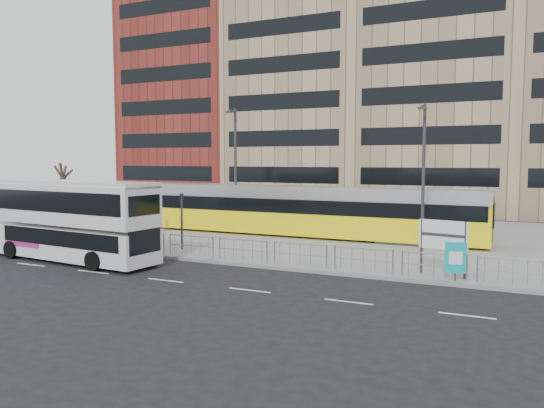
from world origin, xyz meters
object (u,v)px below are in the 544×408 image
at_px(lamp_post_west, 235,165).
at_px(lamp_post_east, 423,171).
at_px(traffic_light_west, 182,214).
at_px(bare_tree, 62,161).
at_px(station_sign, 443,238).
at_px(pedestrian, 157,221).
at_px(tram, 271,210).
at_px(double_decker_bus, 70,218).
at_px(ad_panel, 456,258).

bearing_deg(lamp_post_west, lamp_post_east, -8.42).
bearing_deg(traffic_light_west, bare_tree, 167.82).
bearing_deg(station_sign, pedestrian, 175.13).
bearing_deg(tram, station_sign, -35.25).
bearing_deg(bare_tree, lamp_post_east, -0.18).
height_order(station_sign, traffic_light_west, traffic_light_west).
relative_size(double_decker_bus, station_sign, 4.30).
distance_m(ad_panel, lamp_post_west, 18.16).
xyz_separation_m(tram, traffic_light_west, (-1.85, -7.63, 0.35)).
bearing_deg(double_decker_bus, pedestrian, 106.61).
relative_size(station_sign, traffic_light_west, 0.77).
distance_m(pedestrian, lamp_post_east, 17.84).
xyz_separation_m(station_sign, ad_panel, (0.60, -0.72, -0.72)).
height_order(lamp_post_east, bare_tree, lamp_post_east).
relative_size(double_decker_bus, lamp_post_east, 1.29).
height_order(double_decker_bus, bare_tree, bare_tree).
height_order(lamp_post_west, lamp_post_east, lamp_post_west).
xyz_separation_m(ad_panel, lamp_post_west, (-15.28, 9.12, 3.63)).
bearing_deg(station_sign, ad_panel, -38.03).
relative_size(traffic_light_west, lamp_post_west, 0.37).
bearing_deg(lamp_post_west, ad_panel, -30.83).
bearing_deg(tram, bare_tree, -172.63).
xyz_separation_m(lamp_post_east, bare_tree, (-26.69, 0.09, 0.47)).
distance_m(lamp_post_east, bare_tree, 26.70).
distance_m(pedestrian, lamp_post_west, 6.51).
xyz_separation_m(ad_panel, bare_tree, (-29.21, 7.31, 3.88)).
bearing_deg(ad_panel, lamp_post_west, 133.20).
bearing_deg(pedestrian, ad_panel, -130.73).
bearing_deg(station_sign, double_decker_bus, -156.45).
bearing_deg(station_sign, bare_tree, 179.24).
bearing_deg(bare_tree, station_sign, -12.98).
xyz_separation_m(double_decker_bus, station_sign, (17.53, 3.51, -0.38)).
bearing_deg(lamp_post_east, tram, 168.15).
bearing_deg(tram, pedestrian, -159.48).
distance_m(double_decker_bus, lamp_post_west, 12.51).
height_order(traffic_light_west, bare_tree, bare_tree).
height_order(station_sign, lamp_post_east, lamp_post_east).
distance_m(tram, ad_panel, 15.79).
xyz_separation_m(lamp_post_west, lamp_post_east, (12.76, -1.89, -0.22)).
height_order(double_decker_bus, ad_panel, double_decker_bus).
relative_size(station_sign, lamp_post_east, 0.30).
xyz_separation_m(pedestrian, bare_tree, (-9.22, 0.63, 4.03)).
bearing_deg(ad_panel, lamp_post_east, 93.24).
bearing_deg(station_sign, tram, 156.68).
bearing_deg(tram, lamp_post_east, -11.56).
distance_m(double_decker_bus, lamp_post_east, 18.69).
bearing_deg(double_decker_bus, bare_tree, 143.12).
relative_size(pedestrian, bare_tree, 0.24).
bearing_deg(ad_panel, bare_tree, 149.97).
height_order(double_decker_bus, pedestrian, double_decker_bus).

